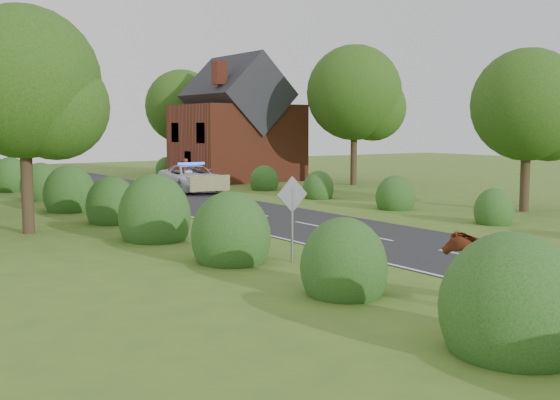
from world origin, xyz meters
TOP-DOWN VIEW (x-y plane):
  - ground at (0.00, 0.00)m, footprint 120.00×120.00m
  - road at (0.00, 15.00)m, footprint 6.00×70.00m
  - road_markings at (-1.60, 12.93)m, footprint 4.96×70.00m
  - hedgerow_left at (-6.51, 11.69)m, footprint 2.75×50.41m
  - hedgerow_right at (6.60, 11.21)m, footprint 2.10×45.78m
  - tree_left_a at (-9.75, 11.86)m, footprint 5.74×5.60m
  - tree_right_a at (11.23, 5.87)m, footprint 5.33×5.20m
  - tree_right_b at (14.29, 21.84)m, footprint 6.56×6.40m
  - tree_right_c at (9.27, 37.85)m, footprint 6.15×6.00m
  - road_sign at (-5.00, 2.00)m, footprint 1.06×0.08m
  - house at (9.49, 30.00)m, footprint 8.00×7.40m
  - cow at (-4.47, -4.73)m, footprint 2.15×1.20m
  - police_van at (2.50, 23.45)m, footprint 3.31×6.18m
  - pedestrian_red at (4.45, 28.27)m, footprint 0.66×0.45m
  - pedestrian_purple at (4.41, 28.75)m, footprint 0.90×0.79m

SIDE VIEW (x-z plane):
  - ground at x=0.00m, z-range 0.00..0.00m
  - road at x=0.00m, z-range 0.00..0.02m
  - road_markings at x=-1.60m, z-range 0.02..0.03m
  - hedgerow_right at x=6.60m, z-range -0.50..1.60m
  - cow at x=-4.47m, z-range 0.00..1.49m
  - hedgerow_left at x=-6.51m, z-range -0.75..2.25m
  - pedestrian_purple at x=4.41m, z-range 0.00..1.57m
  - police_van at x=2.50m, z-range -0.07..1.71m
  - pedestrian_red at x=4.45m, z-range 0.00..1.79m
  - road_sign at x=-5.00m, z-range 0.39..2.92m
  - house at x=9.49m, z-range -0.80..8.37m
  - tree_right_a at x=11.23m, z-range 0.96..8.52m
  - tree_left_a at x=-9.75m, z-range 1.15..9.53m
  - tree_right_c at x=9.27m, z-range 1.05..9.63m
  - tree_right_b at x=14.29m, z-range 1.24..10.64m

